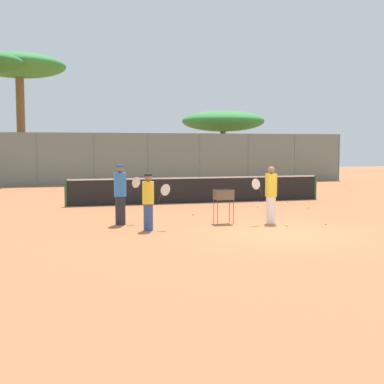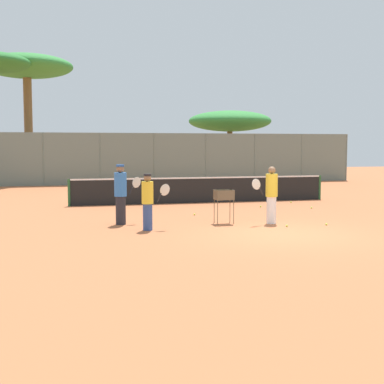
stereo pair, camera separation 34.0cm
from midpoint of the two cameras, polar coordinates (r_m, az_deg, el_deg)
ground_plane at (r=14.62m, az=8.97°, el=-4.45°), size 80.00×80.00×0.00m
tennis_net at (r=22.23m, az=0.26°, el=0.29°), size 10.88×0.10×1.07m
back_fence at (r=33.16m, az=-5.00°, el=3.57°), size 26.55×0.08×3.14m
tree_0 at (r=37.34m, az=-18.19°, el=12.44°), size 5.95×5.95×8.28m
tree_2 at (r=38.75m, az=3.07°, el=7.52°), size 5.92×5.92×4.86m
player_white_outfit at (r=15.02m, az=-5.30°, el=-0.97°), size 0.87×0.33×1.59m
player_red_cap at (r=16.19m, az=-8.24°, el=-0.17°), size 0.89×0.46×1.81m
player_yellow_shirt at (r=16.46m, az=7.82°, el=-0.23°), size 0.91×0.36×1.75m
ball_cart at (r=16.33m, az=2.80°, el=-0.60°), size 0.56×0.41×1.03m
tennis_ball_0 at (r=15.97m, az=9.46°, el=-3.54°), size 0.07×0.07×0.07m
tennis_ball_2 at (r=18.29m, az=-0.42°, el=-2.39°), size 0.07×0.07×0.07m
tennis_ball_3 at (r=16.53m, az=13.50°, el=-3.32°), size 0.07×0.07×0.07m
tennis_ball_4 at (r=20.79m, az=6.57°, el=-1.53°), size 0.07×0.07×0.07m
tennis_ball_5 at (r=20.73m, az=11.85°, el=-1.62°), size 0.07×0.07×0.07m
tennis_ball_6 at (r=22.60m, az=9.72°, el=-1.05°), size 0.07×0.07×0.07m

